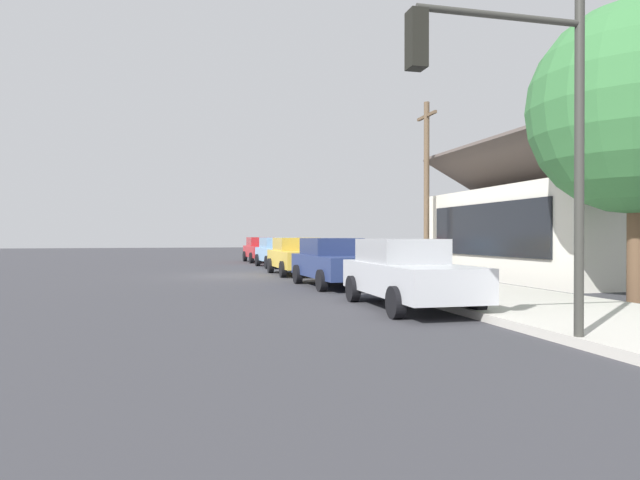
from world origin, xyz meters
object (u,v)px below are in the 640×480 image
object	(u,v)px
car_silver	(406,272)
shade_tree	(637,109)
car_mustard	(297,256)
fire_hydrant_red	(332,263)
utility_pole_wooden	(427,184)
car_cherry	(262,249)
car_skyblue	(279,252)
car_navy	(334,262)
traffic_light_main	(516,109)

from	to	relation	value
car_silver	shade_tree	bearing A→B (deg)	86.69
car_mustard	fire_hydrant_red	bearing A→B (deg)	88.42
utility_pole_wooden	fire_hydrant_red	world-z (taller)	utility_pole_wooden
car_cherry	utility_pole_wooden	world-z (taller)	utility_pole_wooden
car_skyblue	car_navy	bearing A→B (deg)	-3.88
car_skyblue	traffic_light_main	bearing A→B (deg)	-3.98
car_navy	traffic_light_main	size ratio (longest dim) A/B	0.92
car_skyblue	fire_hydrant_red	xyz separation A→B (m)	(6.16, 1.32, -0.32)
car_silver	utility_pole_wooden	world-z (taller)	utility_pole_wooden
utility_pole_wooden	car_navy	bearing A→B (deg)	-48.98
traffic_light_main	utility_pole_wooden	xyz separation A→B (m)	(-15.41, 5.66, 0.44)
traffic_light_main	car_cherry	bearing A→B (deg)	179.53
car_cherry	car_skyblue	size ratio (longest dim) A/B	1.03
car_skyblue	shade_tree	bearing A→B (deg)	15.26
car_silver	traffic_light_main	bearing A→B (deg)	-3.62
car_silver	utility_pole_wooden	bearing A→B (deg)	153.73
car_cherry	car_navy	bearing A→B (deg)	-2.29
traffic_light_main	fire_hydrant_red	xyz separation A→B (m)	(-16.45, 1.66, -2.99)
car_navy	utility_pole_wooden	world-z (taller)	utility_pole_wooden
car_mustard	shade_tree	size ratio (longest dim) A/B	0.62
car_silver	fire_hydrant_red	bearing A→B (deg)	174.09
car_cherry	shade_tree	size ratio (longest dim) A/B	0.60
car_navy	car_silver	world-z (taller)	same
car_cherry	fire_hydrant_red	xyz separation A→B (m)	(12.06, 1.43, -0.32)
car_cherry	shade_tree	bearing A→B (deg)	12.18
car_navy	fire_hydrant_red	size ratio (longest dim) A/B	6.72
car_mustard	car_silver	world-z (taller)	same
car_navy	car_silver	size ratio (longest dim) A/B	0.99
car_silver	utility_pole_wooden	distance (m)	12.16
shade_tree	utility_pole_wooden	world-z (taller)	same
car_cherry	traffic_light_main	world-z (taller)	traffic_light_main
car_navy	traffic_light_main	distance (m)	10.98
utility_pole_wooden	fire_hydrant_red	distance (m)	5.37
car_silver	utility_pole_wooden	xyz separation A→B (m)	(-10.49, 5.30, 3.11)
fire_hydrant_red	shade_tree	bearing A→B (deg)	21.46
car_cherry	car_mustard	distance (m)	12.05
car_cherry	car_silver	xyz separation A→B (m)	(23.59, 0.12, 0.00)
shade_tree	utility_pole_wooden	xyz separation A→B (m)	(-10.89, -0.69, -0.91)
fire_hydrant_red	car_silver	bearing A→B (deg)	-6.45
car_skyblue	fire_hydrant_red	size ratio (longest dim) A/B	6.21
fire_hydrant_red	car_navy	bearing A→B (deg)	-14.32
car_navy	shade_tree	size ratio (longest dim) A/B	0.64
fire_hydrant_red	utility_pole_wooden	bearing A→B (deg)	75.53
car_skyblue	utility_pole_wooden	distance (m)	9.47
car_cherry	car_navy	size ratio (longest dim) A/B	0.95
car_cherry	car_skyblue	xyz separation A→B (m)	(5.91, 0.10, -0.00)
traffic_light_main	car_mustard	bearing A→B (deg)	179.56
car_navy	utility_pole_wooden	xyz separation A→B (m)	(-4.77, 5.48, 3.11)
traffic_light_main	utility_pole_wooden	bearing A→B (deg)	159.84
car_mustard	traffic_light_main	bearing A→B (deg)	-1.67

